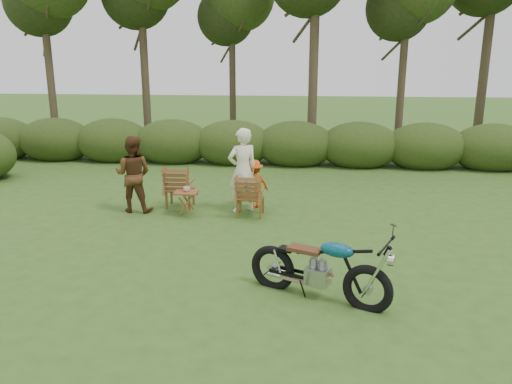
# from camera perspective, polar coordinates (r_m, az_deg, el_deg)

# --- Properties ---
(ground) EXTENTS (80.00, 80.00, 0.00)m
(ground) POSITION_cam_1_polar(r_m,az_deg,el_deg) (7.46, 1.98, -10.90)
(ground) COLOR #32501A
(ground) RESTS_ON ground
(tree_line) EXTENTS (22.52, 11.62, 8.14)m
(tree_line) POSITION_cam_1_polar(r_m,az_deg,el_deg) (16.45, 6.67, 16.77)
(tree_line) COLOR #3A3020
(tree_line) RESTS_ON ground
(motorcycle) EXTENTS (2.14, 1.48, 1.14)m
(motorcycle) POSITION_cam_1_polar(r_m,az_deg,el_deg) (7.26, 7.00, -11.81)
(motorcycle) COLOR #0B7994
(motorcycle) RESTS_ON ground
(lawn_chair_right) EXTENTS (0.65, 0.65, 0.92)m
(lawn_chair_right) POSITION_cam_1_polar(r_m,az_deg,el_deg) (10.74, -0.65, -2.69)
(lawn_chair_right) COLOR brown
(lawn_chair_right) RESTS_ON ground
(lawn_chair_left) EXTENTS (0.67, 0.67, 0.96)m
(lawn_chair_left) POSITION_cam_1_polar(r_m,az_deg,el_deg) (11.51, -8.62, -1.65)
(lawn_chair_left) COLOR brown
(lawn_chair_left) RESTS_ON ground
(side_table) EXTENTS (0.53, 0.46, 0.53)m
(side_table) POSITION_cam_1_polar(r_m,az_deg,el_deg) (10.78, -7.95, -1.31)
(side_table) COLOR brown
(side_table) RESTS_ON ground
(cup) EXTENTS (0.17, 0.17, 0.11)m
(cup) POSITION_cam_1_polar(r_m,az_deg,el_deg) (10.72, -7.93, 0.35)
(cup) COLOR beige
(cup) RESTS_ON side_table
(adult_a) EXTENTS (0.80, 0.72, 1.85)m
(adult_a) POSITION_cam_1_polar(r_m,az_deg,el_deg) (11.05, -1.51, -2.19)
(adult_a) COLOR #F8EFCC
(adult_a) RESTS_ON ground
(adult_b) EXTENTS (0.81, 0.63, 1.67)m
(adult_b) POSITION_cam_1_polar(r_m,az_deg,el_deg) (11.38, -13.61, -2.11)
(adult_b) COLOR #4F2E16
(adult_b) RESTS_ON ground
(child) EXTENTS (0.82, 0.72, 1.10)m
(child) POSITION_cam_1_polar(r_m,az_deg,el_deg) (11.31, -0.20, -1.78)
(child) COLOR #C74712
(child) RESTS_ON ground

